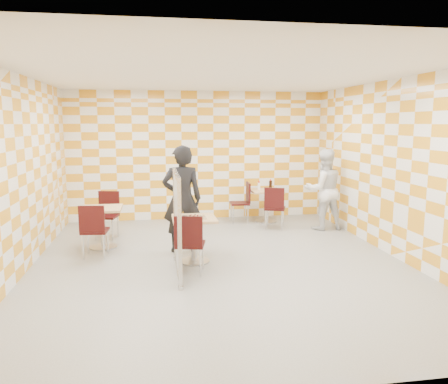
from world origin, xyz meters
The scene contains 15 objects.
room_shell centered at (0.00, 0.54, 1.50)m, with size 7.00×7.00×7.00m.
main_table centered at (-0.40, 0.16, 0.51)m, with size 0.70×0.70×0.75m.
second_table centered at (1.50, 2.85, 0.51)m, with size 0.70×0.70×0.75m.
empty_table centered at (-1.97, 1.26, 0.51)m, with size 0.70×0.70×0.75m.
chair_main_front centered at (-0.53, -0.45, 0.54)m, with size 0.50×0.51×0.92m.
chair_second_front centered at (1.50, 2.09, 0.54)m, with size 0.55×0.55×0.92m.
chair_second_side centered at (0.98, 2.87, 0.54)m, with size 0.45×0.44×0.92m.
chair_empty_near centered at (-2.05, 0.63, 0.54)m, with size 0.46×0.47×0.92m.
chair_empty_far centered at (-1.95, 1.98, 0.54)m, with size 0.51×0.52×0.92m.
partition centered at (-0.70, -0.37, 0.79)m, with size 0.08×1.38×1.55m.
man_dark centered at (-0.55, 0.81, 0.94)m, with size 0.69×0.45×1.89m, color black.
man_white centered at (2.55, 2.01, 0.86)m, with size 0.84×0.65×1.72m, color white.
pizza_on_foil centered at (-0.40, 0.15, 0.77)m, with size 0.40×0.40×0.04m.
sport_bottle centered at (1.35, 2.92, 0.84)m, with size 0.06×0.06×0.20m.
soda_bottle centered at (1.63, 2.94, 0.85)m, with size 0.07×0.07×0.23m.
Camera 1 is at (-1.01, -6.75, 2.27)m, focal length 35.00 mm.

